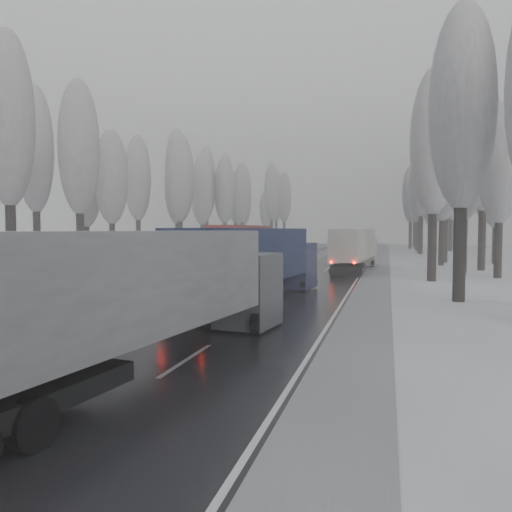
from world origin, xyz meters
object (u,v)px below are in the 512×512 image
at_px(truck_cream_box, 356,247).
at_px(truck_red_white, 212,249).
at_px(box_truck_distant, 354,243).
at_px(truck_blue_box, 255,260).
at_px(truck_red_red, 237,241).
at_px(truck_grey_tarp, 146,291).

xyz_separation_m(truck_cream_box, truck_red_white, (-12.60, -5.75, -0.12)).
xyz_separation_m(box_truck_distant, truck_red_white, (-8.61, -63.35, 0.95)).
distance_m(truck_blue_box, box_truck_distant, 80.28).
bearing_deg(box_truck_distant, truck_cream_box, -81.42).
height_order(truck_cream_box, box_truck_distant, truck_cream_box).
height_order(box_truck_distant, truck_red_white, truck_red_white).
xyz_separation_m(truck_cream_box, truck_red_red, (-14.92, 9.84, 0.29)).
bearing_deg(truck_blue_box, truck_cream_box, 87.72).
xyz_separation_m(truck_blue_box, truck_red_red, (-10.94, 32.51, 0.27)).
bearing_deg(truck_cream_box, truck_grey_tarp, -91.19).
relative_size(truck_cream_box, box_truck_distant, 2.27).
distance_m(truck_grey_tarp, truck_red_white, 31.76).
xyz_separation_m(truck_grey_tarp, truck_red_red, (-11.41, 46.03, 0.34)).
xyz_separation_m(truck_grey_tarp, box_truck_distant, (-0.47, 93.79, -1.02)).
distance_m(truck_grey_tarp, truck_cream_box, 36.36).
xyz_separation_m(truck_grey_tarp, truck_blue_box, (-0.47, 13.51, 0.06)).
xyz_separation_m(truck_grey_tarp, truck_cream_box, (3.52, 36.19, 0.05)).
bearing_deg(truck_red_white, truck_blue_box, -67.33).
xyz_separation_m(truck_blue_box, truck_red_white, (-8.61, 16.92, -0.13)).
distance_m(truck_grey_tarp, truck_blue_box, 13.52).
bearing_deg(truck_blue_box, truck_grey_tarp, -80.31).
bearing_deg(truck_cream_box, truck_red_white, -151.11).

